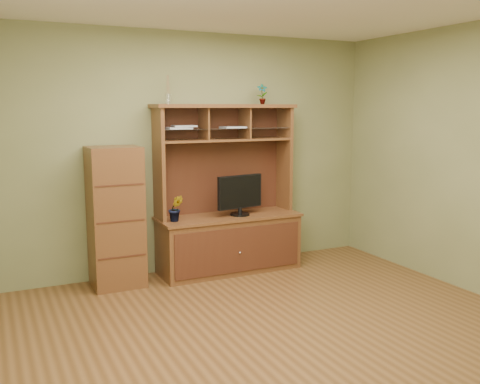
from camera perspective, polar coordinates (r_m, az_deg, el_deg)
room at (r=4.34m, az=4.29°, el=2.19°), size 4.54×4.04×2.74m
media_hutch at (r=6.14m, az=-1.30°, el=-3.61°), size 1.66×0.61×1.90m
monitor at (r=6.05m, az=-0.00°, el=-0.24°), size 0.58×0.22×0.46m
orchid_plant at (r=5.78m, az=-6.86°, el=-1.74°), size 0.18×0.16×0.29m
top_plant at (r=6.28m, az=2.38°, el=10.40°), size 0.14×0.12×0.24m
reed_diffuser at (r=5.83m, az=-7.69°, el=10.45°), size 0.06×0.06×0.30m
magazines at (r=5.95m, az=-4.48°, el=6.91°), size 0.93×0.23×0.04m
side_cabinet at (r=5.72m, az=-13.12°, el=-2.62°), size 0.52×0.48×1.47m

